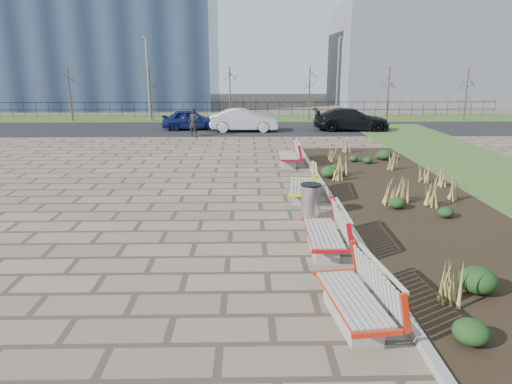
{
  "coord_description": "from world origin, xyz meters",
  "views": [
    {
      "loc": [
        1.27,
        -8.64,
        4.16
      ],
      "look_at": [
        1.5,
        3.0,
        0.9
      ],
      "focal_mm": 32.0,
      "sensor_mm": 36.0,
      "label": 1
    }
  ],
  "objects_px": {
    "bench_d": "(288,154)",
    "pedestrian": "(193,123)",
    "bench_b": "(323,231)",
    "bench_a": "(353,295)",
    "bench_c": "(302,184)",
    "car_silver": "(244,120)",
    "lamp_west": "(148,80)",
    "car_black": "(351,119)",
    "litter_bin": "(311,202)",
    "car_blue": "(191,120)",
    "lamp_east": "(337,80)"
  },
  "relations": [
    {
      "from": "bench_c",
      "to": "pedestrian",
      "type": "distance_m",
      "value": 14.08
    },
    {
      "from": "bench_d",
      "to": "bench_b",
      "type": "bearing_deg",
      "value": -90.42
    },
    {
      "from": "bench_c",
      "to": "lamp_west",
      "type": "bearing_deg",
      "value": 120.73
    },
    {
      "from": "bench_a",
      "to": "car_black",
      "type": "xyz_separation_m",
      "value": [
        5.03,
        22.86,
        0.23
      ]
    },
    {
      "from": "litter_bin",
      "to": "car_blue",
      "type": "relative_size",
      "value": 0.25
    },
    {
      "from": "bench_d",
      "to": "pedestrian",
      "type": "height_order",
      "value": "pedestrian"
    },
    {
      "from": "bench_a",
      "to": "bench_b",
      "type": "xyz_separation_m",
      "value": [
        0.0,
        3.01,
        0.0
      ]
    },
    {
      "from": "bench_b",
      "to": "pedestrian",
      "type": "bearing_deg",
      "value": 106.61
    },
    {
      "from": "car_silver",
      "to": "car_black",
      "type": "relative_size",
      "value": 0.89
    },
    {
      "from": "bench_d",
      "to": "car_silver",
      "type": "xyz_separation_m",
      "value": [
        -1.92,
        10.26,
        0.23
      ]
    },
    {
      "from": "bench_d",
      "to": "pedestrian",
      "type": "xyz_separation_m",
      "value": [
        -4.9,
        8.13,
        0.35
      ]
    },
    {
      "from": "car_silver",
      "to": "lamp_west",
      "type": "xyz_separation_m",
      "value": [
        -7.08,
        5.33,
        2.31
      ]
    },
    {
      "from": "litter_bin",
      "to": "pedestrian",
      "type": "xyz_separation_m",
      "value": [
        -4.93,
        15.08,
        0.36
      ]
    },
    {
      "from": "lamp_east",
      "to": "bench_b",
      "type": "bearing_deg",
      "value": -101.36
    },
    {
      "from": "bench_d",
      "to": "pedestrian",
      "type": "relative_size",
      "value": 1.24
    },
    {
      "from": "pedestrian",
      "to": "lamp_west",
      "type": "bearing_deg",
      "value": 139.39
    },
    {
      "from": "pedestrian",
      "to": "car_blue",
      "type": "height_order",
      "value": "pedestrian"
    },
    {
      "from": "litter_bin",
      "to": "lamp_east",
      "type": "bearing_deg",
      "value": 77.56
    },
    {
      "from": "bench_b",
      "to": "car_black",
      "type": "xyz_separation_m",
      "value": [
        5.03,
        19.85,
        0.23
      ]
    },
    {
      "from": "car_blue",
      "to": "bench_b",
      "type": "bearing_deg",
      "value": -172.57
    },
    {
      "from": "litter_bin",
      "to": "lamp_east",
      "type": "height_order",
      "value": "lamp_east"
    },
    {
      "from": "litter_bin",
      "to": "car_black",
      "type": "distance_m",
      "value": 18.21
    },
    {
      "from": "lamp_east",
      "to": "bench_d",
      "type": "bearing_deg",
      "value": -107.78
    },
    {
      "from": "bench_b",
      "to": "bench_c",
      "type": "height_order",
      "value": "same"
    },
    {
      "from": "car_silver",
      "to": "lamp_west",
      "type": "bearing_deg",
      "value": 52.93
    },
    {
      "from": "pedestrian",
      "to": "bench_c",
      "type": "bearing_deg",
      "value": -49.01
    },
    {
      "from": "bench_b",
      "to": "car_blue",
      "type": "relative_size",
      "value": 0.55
    },
    {
      "from": "bench_b",
      "to": "pedestrian",
      "type": "relative_size",
      "value": 1.24
    },
    {
      "from": "bench_d",
      "to": "lamp_west",
      "type": "xyz_separation_m",
      "value": [
        -9.0,
        15.59,
        2.54
      ]
    },
    {
      "from": "bench_c",
      "to": "car_black",
      "type": "xyz_separation_m",
      "value": [
        5.03,
        15.63,
        0.23
      ]
    },
    {
      "from": "car_black",
      "to": "lamp_west",
      "type": "distance_m",
      "value": 15.09
    },
    {
      "from": "car_silver",
      "to": "lamp_west",
      "type": "relative_size",
      "value": 0.72
    },
    {
      "from": "car_black",
      "to": "pedestrian",
      "type": "bearing_deg",
      "value": 106.12
    },
    {
      "from": "bench_c",
      "to": "car_blue",
      "type": "height_order",
      "value": "car_blue"
    },
    {
      "from": "bench_c",
      "to": "litter_bin",
      "type": "xyz_separation_m",
      "value": [
        0.03,
        -1.88,
        -0.01
      ]
    },
    {
      "from": "litter_bin",
      "to": "lamp_west",
      "type": "relative_size",
      "value": 0.16
    },
    {
      "from": "car_silver",
      "to": "car_black",
      "type": "bearing_deg",
      "value": -87.68
    },
    {
      "from": "pedestrian",
      "to": "car_blue",
      "type": "distance_m",
      "value": 3.08
    },
    {
      "from": "bench_b",
      "to": "car_silver",
      "type": "xyz_separation_m",
      "value": [
        -1.92,
        19.55,
        0.23
      ]
    },
    {
      "from": "bench_b",
      "to": "car_black",
      "type": "bearing_deg",
      "value": 76.66
    },
    {
      "from": "bench_d",
      "to": "lamp_east",
      "type": "height_order",
      "value": "lamp_east"
    },
    {
      "from": "bench_a",
      "to": "lamp_west",
      "type": "relative_size",
      "value": 0.35
    },
    {
      "from": "bench_d",
      "to": "car_black",
      "type": "bearing_deg",
      "value": 64.09
    },
    {
      "from": "litter_bin",
      "to": "car_silver",
      "type": "bearing_deg",
      "value": 96.46
    },
    {
      "from": "lamp_west",
      "to": "lamp_east",
      "type": "distance_m",
      "value": 14.0
    },
    {
      "from": "bench_c",
      "to": "litter_bin",
      "type": "distance_m",
      "value": 1.88
    },
    {
      "from": "bench_b",
      "to": "bench_d",
      "type": "bearing_deg",
      "value": 90.9
    },
    {
      "from": "bench_a",
      "to": "lamp_west",
      "type": "height_order",
      "value": "lamp_west"
    },
    {
      "from": "bench_c",
      "to": "bench_b",
      "type": "bearing_deg",
      "value": -82.81
    },
    {
      "from": "bench_c",
      "to": "car_silver",
      "type": "height_order",
      "value": "car_silver"
    }
  ]
}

